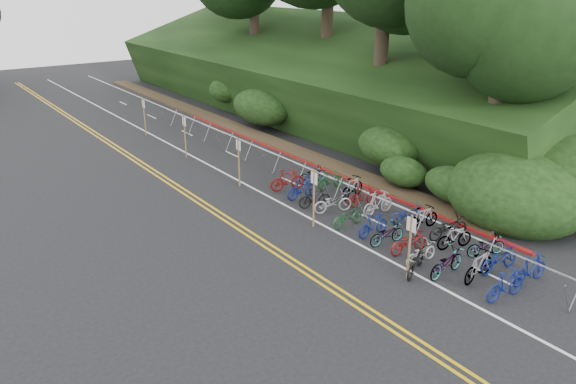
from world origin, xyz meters
name	(u,v)px	position (x,y,z in m)	size (l,w,h in m)	color
ground	(388,278)	(0.00, 0.00, 0.00)	(120.00, 120.00, 0.00)	black
road_markings	(250,191)	(0.63, 10.10, 0.00)	(7.47, 80.00, 0.01)	gold
red_curb	(308,162)	(5.70, 12.00, 0.05)	(0.25, 28.00, 0.10)	maroon
embankment	(328,86)	(12.96, 19.04, 2.57)	(14.30, 48.14, 9.11)	black
bike_rack_front	(526,267)	(3.06, -3.20, 0.89)	(1.15, 3.43, 1.19)	gray
bike_racks_rest	(258,153)	(3.00, 13.00, 0.85)	(1.14, 23.00, 1.17)	gray
signpost_near	(410,243)	(0.55, -0.35, 1.37)	(0.08, 0.40, 2.39)	brown
signposts_rest	(210,146)	(0.60, 14.00, 1.43)	(0.08, 18.40, 2.50)	brown
bike_front	(416,261)	(1.03, -0.26, 0.48)	(1.81, 0.63, 0.95)	black
bike_valet	(395,221)	(2.98, 2.61, 0.48)	(3.33, 14.17, 1.08)	navy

